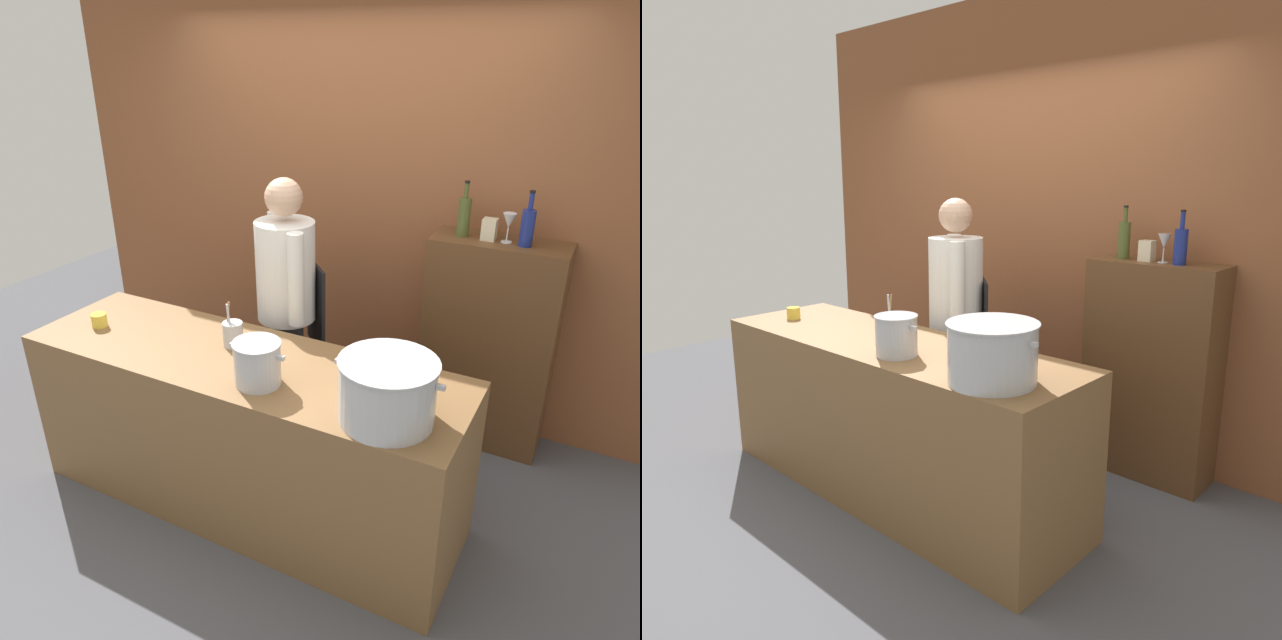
# 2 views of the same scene
# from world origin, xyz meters

# --- Properties ---
(ground_plane) EXTENTS (8.00, 8.00, 0.00)m
(ground_plane) POSITION_xyz_m (0.00, 0.00, 0.00)
(ground_plane) COLOR #4C4C51
(brick_back_panel) EXTENTS (4.40, 0.10, 3.00)m
(brick_back_panel) POSITION_xyz_m (0.00, 1.40, 1.50)
(brick_back_panel) COLOR brown
(brick_back_panel) RESTS_ON ground_plane
(prep_counter) EXTENTS (2.31, 0.70, 0.90)m
(prep_counter) POSITION_xyz_m (0.00, 0.00, 0.45)
(prep_counter) COLOR brown
(prep_counter) RESTS_ON ground_plane
(bar_cabinet) EXTENTS (0.76, 0.32, 1.31)m
(bar_cabinet) POSITION_xyz_m (0.97, 1.19, 0.65)
(bar_cabinet) COLOR brown
(bar_cabinet) RESTS_ON ground_plane
(chef) EXTENTS (0.44, 0.44, 1.66)m
(chef) POSITION_xyz_m (-0.10, 0.63, 0.96)
(chef) COLOR black
(chef) RESTS_ON ground_plane
(stockpot_large) EXTENTS (0.47, 0.41, 0.27)m
(stockpot_large) POSITION_xyz_m (0.84, -0.15, 1.04)
(stockpot_large) COLOR #B7BABF
(stockpot_large) RESTS_ON prep_counter
(stockpot_small) EXTENTS (0.29, 0.22, 0.21)m
(stockpot_small) POSITION_xyz_m (0.22, -0.16, 1.00)
(stockpot_small) COLOR #B7BABF
(stockpot_small) RESTS_ON prep_counter
(utensil_crock) EXTENTS (0.10, 0.10, 0.24)m
(utensil_crock) POSITION_xyz_m (-0.10, 0.09, 0.97)
(utensil_crock) COLOR #B7BABF
(utensil_crock) RESTS_ON prep_counter
(butter_jar) EXTENTS (0.08, 0.08, 0.07)m
(butter_jar) POSITION_xyz_m (-0.88, -0.06, 0.94)
(butter_jar) COLOR yellow
(butter_jar) RESTS_ON prep_counter
(wine_bottle_cobalt) EXTENTS (0.07, 0.07, 0.30)m
(wine_bottle_cobalt) POSITION_xyz_m (1.10, 1.16, 1.42)
(wine_bottle_cobalt) COLOR navy
(wine_bottle_cobalt) RESTS_ON bar_cabinet
(wine_bottle_olive) EXTENTS (0.07, 0.07, 0.31)m
(wine_bottle_olive) POSITION_xyz_m (0.74, 1.18, 1.43)
(wine_bottle_olive) COLOR #475123
(wine_bottle_olive) RESTS_ON bar_cabinet
(wine_glass_wide) EXTENTS (0.07, 0.07, 0.16)m
(wine_glass_wide) POSITION_xyz_m (0.99, 1.18, 1.43)
(wine_glass_wide) COLOR silver
(wine_glass_wide) RESTS_ON bar_cabinet
(spice_tin_cream) EXTENTS (0.08, 0.08, 0.12)m
(spice_tin_cream) POSITION_xyz_m (0.89, 1.18, 1.37)
(spice_tin_cream) COLOR beige
(spice_tin_cream) RESTS_ON bar_cabinet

